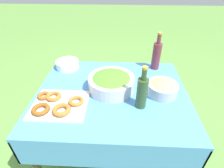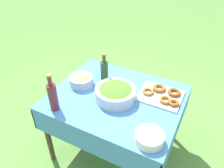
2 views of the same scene
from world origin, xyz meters
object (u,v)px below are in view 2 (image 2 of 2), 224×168
object	(u,v)px
donut_platter	(162,95)
olive_oil_bottle	(104,71)
salad_bowl	(115,93)
pasta_bowl	(81,80)
wine_bottle	(53,96)
plate_stack	(149,138)

from	to	relation	value
donut_platter	olive_oil_bottle	xyz separation A→B (m)	(-0.57, -0.03, 0.10)
salad_bowl	donut_platter	distance (m)	0.42
pasta_bowl	olive_oil_bottle	size ratio (longest dim) A/B	0.72
olive_oil_bottle	salad_bowl	bearing A→B (deg)	-41.01
pasta_bowl	wine_bottle	xyz separation A→B (m)	(-0.01, -0.39, 0.08)
donut_platter	wine_bottle	distance (m)	0.94
pasta_bowl	olive_oil_bottle	bearing A→B (deg)	40.52
donut_platter	wine_bottle	world-z (taller)	wine_bottle
salad_bowl	pasta_bowl	bearing A→B (deg)	174.33
salad_bowl	olive_oil_bottle	bearing A→B (deg)	138.99
donut_platter	plate_stack	bearing A→B (deg)	-82.60
wine_bottle	plate_stack	bearing A→B (deg)	2.56
pasta_bowl	plate_stack	world-z (taller)	pasta_bowl
salad_bowl	wine_bottle	distance (m)	0.52
salad_bowl	donut_platter	xyz separation A→B (m)	(0.36, 0.22, -0.05)
pasta_bowl	wine_bottle	size ratio (longest dim) A/B	0.66
pasta_bowl	wine_bottle	world-z (taller)	wine_bottle
plate_stack	donut_platter	bearing A→B (deg)	97.40
salad_bowl	wine_bottle	size ratio (longest dim) A/B	1.04
salad_bowl	pasta_bowl	world-z (taller)	salad_bowl
salad_bowl	plate_stack	bearing A→B (deg)	-36.31
wine_bottle	pasta_bowl	bearing A→B (deg)	89.19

